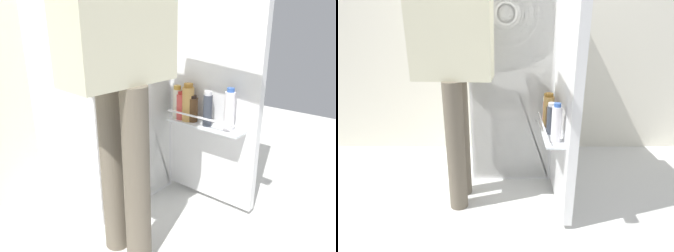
{
  "view_description": "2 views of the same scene",
  "coord_description": "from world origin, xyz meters",
  "views": [
    {
      "loc": [
        -1.26,
        -1.03,
        1.16
      ],
      "look_at": [
        -0.09,
        -0.05,
        0.61
      ],
      "focal_mm": 34.93,
      "sensor_mm": 36.0,
      "label": 1
    },
    {
      "loc": [
        -0.04,
        -1.82,
        1.24
      ],
      "look_at": [
        -0.04,
        -0.09,
        0.58
      ],
      "focal_mm": 31.7,
      "sensor_mm": 36.0,
      "label": 2
    }
  ],
  "objects": [
    {
      "name": "refrigerator",
      "position": [
        0.03,
        0.51,
        0.86
      ],
      "size": [
        0.66,
        1.22,
        1.71
      ],
      "color": "white",
      "rests_on": "ground_plane"
    },
    {
      "name": "person",
      "position": [
        -0.35,
        -0.01,
        1.06
      ],
      "size": [
        0.57,
        0.82,
        1.74
      ],
      "color": "#665B4C",
      "rests_on": "ground_plane"
    },
    {
      "name": "ground_plane",
      "position": [
        0.0,
        0.0,
        0.0
      ],
      "size": [
        5.15,
        5.15,
        0.0
      ],
      "primitive_type": "plane",
      "color": "silver"
    },
    {
      "name": "kitchen_wall",
      "position": [
        0.0,
        0.92,
        1.28
      ],
      "size": [
        4.4,
        0.1,
        2.56
      ],
      "primitive_type": "cube",
      "color": "silver",
      "rests_on": "ground_plane"
    }
  ]
}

